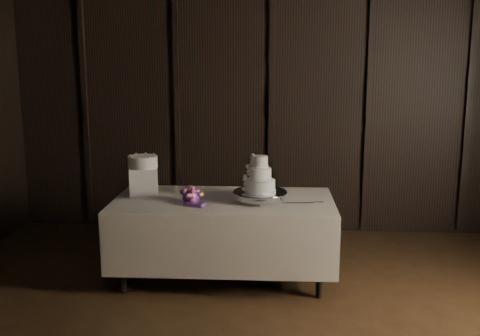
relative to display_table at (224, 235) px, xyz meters
The scene contains 8 objects.
room 2.23m from the display_table, 78.68° to the right, with size 6.08×7.08×3.08m.
display_table is the anchor object (origin of this frame).
cake_stand 0.51m from the display_table, ahead, with size 0.48×0.48×0.09m, color silver.
wedding_cake 0.64m from the display_table, 12.83° to the right, with size 0.30×0.27×0.32m.
bouquet 0.51m from the display_table, 152.41° to the right, with size 0.28×0.38×0.18m, color #E46293, non-canonical shape.
box_pedestal 0.92m from the display_table, 168.99° to the left, with size 0.26×0.26×0.25m, color white.
small_cake 1.02m from the display_table, 168.99° to the left, with size 0.27×0.27×0.11m, color white.
cake_knife 0.76m from the display_table, ahead, with size 0.37×0.02×0.01m, color silver.
Camera 1 is at (0.17, -2.99, 2.02)m, focal length 42.00 mm.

